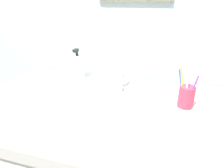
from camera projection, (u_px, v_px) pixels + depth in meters
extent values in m
cube|color=silver|center=(134.00, 15.00, 1.03)|extent=(2.44, 0.04, 2.40)
cube|color=#BCB7AD|center=(114.00, 111.00, 0.84)|extent=(1.24, 0.67, 0.05)
ellipsoid|color=white|center=(110.00, 116.00, 0.85)|extent=(0.35, 0.35, 0.09)
torus|color=white|center=(110.00, 106.00, 0.83)|extent=(0.40, 0.40, 0.02)
cylinder|color=#595B60|center=(110.00, 124.00, 0.87)|extent=(0.03, 0.03, 0.01)
cylinder|color=silver|center=(122.00, 75.00, 0.99)|extent=(0.02, 0.02, 0.13)
cylinder|color=silver|center=(120.00, 74.00, 0.94)|extent=(0.02, 0.10, 0.05)
cylinder|color=silver|center=(123.00, 61.00, 0.97)|extent=(0.01, 0.05, 0.01)
cylinder|color=#D8334C|center=(186.00, 97.00, 0.81)|extent=(0.06, 0.06, 0.09)
cylinder|color=white|center=(187.00, 86.00, 0.78)|extent=(0.02, 0.02, 0.19)
cube|color=white|center=(190.00, 64.00, 0.74)|extent=(0.01, 0.02, 0.03)
cylinder|color=yellow|center=(182.00, 85.00, 0.80)|extent=(0.04, 0.01, 0.18)
cube|color=white|center=(181.00, 63.00, 0.77)|extent=(0.02, 0.01, 0.03)
cylinder|color=purple|center=(193.00, 90.00, 0.78)|extent=(0.03, 0.03, 0.16)
cube|color=white|center=(200.00, 73.00, 0.74)|extent=(0.02, 0.02, 0.03)
cylinder|color=blue|center=(181.00, 86.00, 0.81)|extent=(0.05, 0.03, 0.16)
cube|color=white|center=(179.00, 66.00, 0.79)|extent=(0.02, 0.01, 0.03)
cylinder|color=white|center=(78.00, 67.00, 1.09)|extent=(0.06, 0.06, 0.13)
cylinder|color=black|center=(77.00, 54.00, 1.06)|extent=(0.02, 0.02, 0.02)
cube|color=black|center=(76.00, 50.00, 1.04)|extent=(0.02, 0.04, 0.02)
cylinder|color=white|center=(78.00, 67.00, 1.09)|extent=(0.07, 0.07, 0.04)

